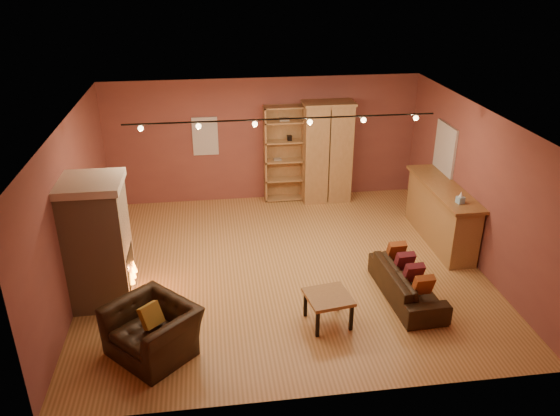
{
  "coord_description": "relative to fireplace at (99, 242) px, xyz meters",
  "views": [
    {
      "loc": [
        -1.23,
        -8.5,
        5.14
      ],
      "look_at": [
        -0.04,
        0.2,
        1.1
      ],
      "focal_mm": 35.0,
      "sensor_mm": 36.0,
      "label": 1
    }
  ],
  "objects": [
    {
      "name": "fireplace",
      "position": [
        0.0,
        0.0,
        0.0
      ],
      "size": [
        1.01,
        0.98,
        2.12
      ],
      "color": "tan",
      "rests_on": "floor"
    },
    {
      "name": "back_window",
      "position": [
        1.74,
        3.83,
        0.49
      ],
      "size": [
        0.56,
        0.04,
        0.86
      ],
      "primitive_type": "cube",
      "color": "silver",
      "rests_on": "back_wall"
    },
    {
      "name": "armoire",
      "position": [
        4.44,
        3.56,
        0.1
      ],
      "size": [
        1.13,
        0.65,
        2.3
      ],
      "color": "tan",
      "rests_on": "floor"
    },
    {
      "name": "bookcase",
      "position": [
        3.48,
        3.73,
        0.06
      ],
      "size": [
        0.9,
        0.35,
        2.21
      ],
      "color": "tan",
      "rests_on": "floor"
    },
    {
      "name": "bar_counter",
      "position": [
        6.24,
        1.24,
        -0.47
      ],
      "size": [
        0.64,
        2.43,
        1.16
      ],
      "color": "#A97E4D",
      "rests_on": "floor"
    },
    {
      "name": "track_rail",
      "position": [
        3.04,
        0.8,
        1.63
      ],
      "size": [
        5.2,
        0.09,
        0.13
      ],
      "color": "black",
      "rests_on": "ceiling"
    },
    {
      "name": "floor",
      "position": [
        3.04,
        0.6,
        -1.06
      ],
      "size": [
        7.0,
        7.0,
        0.0
      ],
      "primitive_type": "plane",
      "color": "#9F6C38",
      "rests_on": "ground"
    },
    {
      "name": "coffee_table",
      "position": [
        3.48,
        -1.13,
        -0.64
      ],
      "size": [
        0.74,
        0.74,
        0.49
      ],
      "rotation": [
        0.0,
        0.0,
        0.16
      ],
      "color": "olive",
      "rests_on": "floor"
    },
    {
      "name": "left_wall",
      "position": [
        -0.46,
        0.6,
        0.34
      ],
      "size": [
        0.02,
        6.5,
        2.8
      ],
      "primitive_type": "cube",
      "color": "brown",
      "rests_on": "floor"
    },
    {
      "name": "right_window",
      "position": [
        6.51,
        2.0,
        0.59
      ],
      "size": [
        0.05,
        0.9,
        1.0
      ],
      "primitive_type": "cube",
      "color": "silver",
      "rests_on": "right_wall"
    },
    {
      "name": "loveseat",
      "position": [
        4.92,
        -0.61,
        -0.69
      ],
      "size": [
        0.62,
        1.84,
        0.76
      ],
      "rotation": [
        0.0,
        0.0,
        1.62
      ],
      "color": "black",
      "rests_on": "floor"
    },
    {
      "name": "tissue_box",
      "position": [
        6.19,
        0.46,
        0.19
      ],
      "size": [
        0.13,
        0.13,
        0.21
      ],
      "rotation": [
        0.0,
        0.0,
        0.25
      ],
      "color": "#82B2D1",
      "rests_on": "bar_counter"
    },
    {
      "name": "ceiling",
      "position": [
        3.04,
        0.6,
        1.74
      ],
      "size": [
        7.0,
        7.0,
        0.0
      ],
      "primitive_type": "plane",
      "rotation": [
        3.14,
        0.0,
        0.0
      ],
      "color": "brown",
      "rests_on": "back_wall"
    },
    {
      "name": "back_wall",
      "position": [
        3.04,
        3.85,
        0.34
      ],
      "size": [
        7.0,
        0.02,
        2.8
      ],
      "primitive_type": "cube",
      "color": "brown",
      "rests_on": "floor"
    },
    {
      "name": "armchair",
      "position": [
        0.88,
        -1.47,
        -0.56
      ],
      "size": [
        1.33,
        1.35,
        1.01
      ],
      "rotation": [
        0.0,
        0.0,
        -0.82
      ],
      "color": "black",
      "rests_on": "floor"
    },
    {
      "name": "right_wall",
      "position": [
        6.54,
        0.6,
        0.34
      ],
      "size": [
        0.02,
        6.5,
        2.8
      ],
      "primitive_type": "cube",
      "color": "brown",
      "rests_on": "floor"
    }
  ]
}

